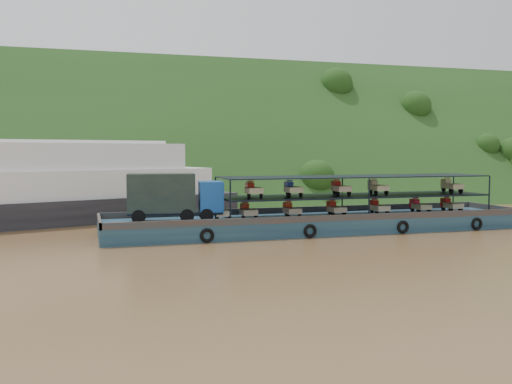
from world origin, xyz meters
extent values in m
plane|color=brown|center=(0.00, 0.00, 0.00)|extent=(160.00, 160.00, 0.00)
cube|color=#1B3513|center=(0.00, 36.00, 0.00)|extent=(140.00, 39.60, 39.60)
cube|color=#132C42|center=(2.63, 0.93, 0.60)|extent=(35.00, 7.00, 1.20)
cube|color=#592D19|center=(2.63, 4.33, 1.45)|extent=(35.00, 0.20, 0.50)
cube|color=#592D19|center=(2.63, -2.47, 1.45)|extent=(35.00, 0.20, 0.50)
cube|color=#592D19|center=(20.03, 0.93, 1.45)|extent=(0.20, 7.00, 0.50)
cube|color=#592D19|center=(-14.77, 0.93, 1.45)|extent=(0.20, 7.00, 0.50)
torus|color=black|center=(-7.37, -2.62, 0.55)|extent=(1.06, 0.26, 1.06)
torus|color=black|center=(0.63, -2.62, 0.55)|extent=(1.06, 0.26, 1.06)
torus|color=black|center=(8.63, -2.62, 0.55)|extent=(1.06, 0.26, 1.06)
torus|color=black|center=(15.63, -2.62, 0.55)|extent=(1.06, 0.26, 1.06)
cylinder|color=black|center=(-11.94, 0.43, 1.73)|extent=(1.10, 0.50, 1.06)
cylinder|color=black|center=(-11.68, 2.64, 1.73)|extent=(1.10, 0.50, 1.06)
cylinder|color=black|center=(-8.37, -0.01, 1.73)|extent=(1.10, 0.50, 1.06)
cylinder|color=black|center=(-8.10, 2.20, 1.73)|extent=(1.10, 0.50, 1.06)
cylinder|color=black|center=(-6.89, -0.18, 1.73)|extent=(1.10, 0.50, 1.06)
cylinder|color=black|center=(-6.63, 2.03, 1.73)|extent=(1.10, 0.50, 1.06)
cube|color=black|center=(-9.07, 1.20, 1.89)|extent=(7.43, 3.18, 0.21)
cube|color=#164997|center=(-6.34, 0.87, 3.11)|extent=(2.09, 2.74, 2.33)
cube|color=black|center=(-5.44, 0.76, 3.53)|extent=(0.32, 2.11, 0.95)
cube|color=black|center=(-10.13, 1.33, 3.43)|extent=(5.36, 3.14, 2.97)
cube|color=black|center=(6.13, 0.93, 2.86)|extent=(23.00, 5.00, 0.12)
cube|color=black|center=(6.13, 0.93, 4.50)|extent=(23.00, 5.00, 0.08)
cylinder|color=black|center=(-5.37, -1.57, 2.85)|extent=(0.12, 0.12, 3.30)
cylinder|color=black|center=(-5.37, 3.43, 2.85)|extent=(0.12, 0.12, 3.30)
cylinder|color=black|center=(6.13, -1.57, 2.85)|extent=(0.12, 0.12, 3.30)
cylinder|color=black|center=(6.13, 3.43, 2.85)|extent=(0.12, 0.12, 3.30)
cylinder|color=black|center=(17.63, -1.57, 2.85)|extent=(0.12, 0.12, 3.30)
cylinder|color=black|center=(17.63, 3.43, 2.85)|extent=(0.12, 0.12, 3.30)
cylinder|color=black|center=(-3.36, 1.98, 1.46)|extent=(0.12, 0.52, 0.52)
cylinder|color=black|center=(-3.86, 0.18, 1.46)|extent=(0.14, 0.52, 0.52)
cylinder|color=black|center=(-2.86, 0.18, 1.46)|extent=(0.14, 0.52, 0.52)
cube|color=#C5AD8B|center=(-3.36, 0.53, 1.80)|extent=(1.15, 1.50, 0.44)
cube|color=#AC220B|center=(-3.36, 1.68, 1.98)|extent=(0.55, 0.80, 0.80)
cube|color=#AC220B|center=(-3.36, 1.48, 2.48)|extent=(0.50, 0.10, 0.10)
cylinder|color=black|center=(0.33, 1.98, 1.46)|extent=(0.12, 0.52, 0.52)
cylinder|color=black|center=(-0.17, 0.18, 1.46)|extent=(0.14, 0.52, 0.52)
cylinder|color=black|center=(0.83, 0.18, 1.46)|extent=(0.14, 0.52, 0.52)
cube|color=tan|center=(0.33, 0.53, 1.80)|extent=(1.15, 1.50, 0.44)
cube|color=red|center=(0.33, 1.68, 1.98)|extent=(0.55, 0.80, 0.80)
cube|color=red|center=(0.33, 1.48, 2.48)|extent=(0.50, 0.10, 0.10)
cylinder|color=black|center=(4.29, 1.98, 1.46)|extent=(0.12, 0.52, 0.52)
cylinder|color=black|center=(3.79, 0.18, 1.46)|extent=(0.14, 0.52, 0.52)
cylinder|color=black|center=(4.79, 0.18, 1.46)|extent=(0.14, 0.52, 0.52)
cube|color=tan|center=(4.29, 0.53, 1.80)|extent=(1.15, 1.50, 0.44)
cube|color=red|center=(4.29, 1.68, 1.98)|extent=(0.55, 0.80, 0.80)
cube|color=red|center=(4.29, 1.48, 2.48)|extent=(0.50, 0.10, 0.10)
cylinder|color=black|center=(8.31, 1.98, 1.46)|extent=(0.12, 0.52, 0.52)
cylinder|color=black|center=(7.81, 0.18, 1.46)|extent=(0.14, 0.52, 0.52)
cylinder|color=black|center=(8.81, 0.18, 1.46)|extent=(0.14, 0.52, 0.52)
cube|color=beige|center=(8.31, 0.53, 1.80)|extent=(1.15, 1.50, 0.44)
cube|color=red|center=(8.31, 1.68, 1.98)|extent=(0.55, 0.80, 0.80)
cube|color=red|center=(8.31, 1.48, 2.48)|extent=(0.50, 0.10, 0.10)
cylinder|color=black|center=(12.35, 1.98, 1.46)|extent=(0.12, 0.52, 0.52)
cylinder|color=black|center=(11.85, 0.18, 1.46)|extent=(0.14, 0.52, 0.52)
cylinder|color=black|center=(12.85, 0.18, 1.46)|extent=(0.14, 0.52, 0.52)
cube|color=#C0B788|center=(12.35, 0.53, 1.80)|extent=(1.15, 1.50, 0.44)
cube|color=red|center=(12.35, 1.68, 1.98)|extent=(0.55, 0.80, 0.80)
cube|color=red|center=(12.35, 1.48, 2.48)|extent=(0.50, 0.10, 0.10)
cylinder|color=black|center=(15.56, 1.98, 1.46)|extent=(0.12, 0.52, 0.52)
cylinder|color=black|center=(15.06, 0.18, 1.46)|extent=(0.14, 0.52, 0.52)
cylinder|color=black|center=(16.06, 0.18, 1.46)|extent=(0.14, 0.52, 0.52)
cube|color=beige|center=(15.56, 0.53, 1.80)|extent=(1.15, 1.50, 0.44)
cube|color=#B00B0B|center=(15.56, 1.68, 1.98)|extent=(0.55, 0.80, 0.80)
cube|color=#B00B0B|center=(15.56, 1.48, 2.48)|extent=(0.50, 0.10, 0.10)
cylinder|color=black|center=(-5.54, 1.98, 1.46)|extent=(0.12, 0.52, 0.52)
cylinder|color=black|center=(-6.04, 0.18, 1.46)|extent=(0.14, 0.52, 0.52)
cylinder|color=black|center=(-5.04, 0.18, 1.46)|extent=(0.14, 0.52, 0.52)
cube|color=#C5AD8B|center=(-5.54, 0.53, 1.80)|extent=(1.15, 1.50, 0.44)
cube|color=#AC220B|center=(-5.54, 1.68, 1.98)|extent=(0.55, 0.80, 0.80)
cube|color=#AC220B|center=(-5.54, 1.48, 2.48)|extent=(0.50, 0.10, 0.10)
cylinder|color=black|center=(-2.92, 1.98, 3.18)|extent=(0.12, 0.52, 0.52)
cylinder|color=black|center=(-3.42, 0.18, 3.18)|extent=(0.14, 0.52, 0.52)
cylinder|color=black|center=(-2.42, 0.18, 3.18)|extent=(0.14, 0.52, 0.52)
cube|color=beige|center=(-2.92, 0.53, 3.52)|extent=(1.15, 1.50, 0.44)
cube|color=red|center=(-2.92, 1.68, 3.70)|extent=(0.55, 0.80, 0.80)
cube|color=red|center=(-2.92, 1.48, 4.20)|extent=(0.50, 0.10, 0.10)
cylinder|color=black|center=(0.43, 1.98, 3.18)|extent=(0.12, 0.52, 0.52)
cylinder|color=black|center=(-0.07, 0.18, 3.18)|extent=(0.14, 0.52, 0.52)
cylinder|color=black|center=(0.93, 0.18, 3.18)|extent=(0.14, 0.52, 0.52)
cube|color=#C9C38E|center=(0.43, 0.53, 3.52)|extent=(1.15, 1.50, 0.44)
cube|color=#1B32A7|center=(0.43, 1.68, 3.70)|extent=(0.55, 0.80, 0.80)
cube|color=#1B32A7|center=(0.43, 1.48, 4.20)|extent=(0.50, 0.10, 0.10)
cylinder|color=black|center=(4.70, 1.98, 3.18)|extent=(0.12, 0.52, 0.52)
cylinder|color=black|center=(4.20, 0.18, 3.18)|extent=(0.14, 0.52, 0.52)
cylinder|color=black|center=(5.20, 0.18, 3.18)|extent=(0.14, 0.52, 0.52)
cube|color=#CDB591|center=(4.70, 0.53, 3.52)|extent=(1.15, 1.50, 0.44)
cube|color=#AA0D0B|center=(4.70, 1.68, 3.70)|extent=(0.55, 0.80, 0.80)
cube|color=#AA0D0B|center=(4.70, 1.48, 4.20)|extent=(0.50, 0.10, 0.10)
cylinder|color=black|center=(8.17, 1.98, 3.18)|extent=(0.12, 0.52, 0.52)
cylinder|color=black|center=(7.67, 0.18, 3.18)|extent=(0.14, 0.52, 0.52)
cylinder|color=black|center=(8.67, 0.18, 3.18)|extent=(0.14, 0.52, 0.52)
cube|color=beige|center=(8.17, 0.53, 3.52)|extent=(1.15, 1.50, 0.44)
cube|color=beige|center=(8.17, 1.68, 3.70)|extent=(0.55, 0.80, 0.80)
cube|color=beige|center=(8.17, 1.48, 4.20)|extent=(0.50, 0.10, 0.10)
cylinder|color=black|center=(15.54, 1.98, 3.18)|extent=(0.12, 0.52, 0.52)
cylinder|color=black|center=(15.04, 0.18, 3.18)|extent=(0.14, 0.52, 0.52)
cylinder|color=black|center=(16.04, 0.18, 3.18)|extent=(0.14, 0.52, 0.52)
cube|color=beige|center=(15.54, 0.53, 3.52)|extent=(1.15, 1.50, 0.44)
cube|color=beige|center=(15.54, 1.68, 3.70)|extent=(0.55, 0.80, 0.80)
cube|color=beige|center=(15.54, 1.48, 4.20)|extent=(0.50, 0.10, 0.10)
cube|color=black|center=(-19.81, 13.43, 1.13)|extent=(38.75, 20.89, 2.26)
cube|color=white|center=(-19.81, 13.43, 3.58)|extent=(33.09, 18.21, 2.64)
cube|color=white|center=(-19.81, 13.43, 6.13)|extent=(27.42, 15.52, 2.45)
cube|color=white|center=(-19.81, 13.43, 7.49)|extent=(23.55, 13.43, 0.28)
camera|label=1|loc=(-15.70, -42.65, 6.62)|focal=40.00mm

